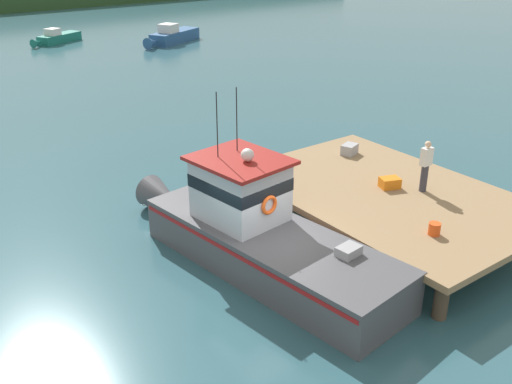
{
  "coord_description": "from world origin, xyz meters",
  "views": [
    {
      "loc": [
        -8.45,
        -10.93,
        8.73
      ],
      "look_at": [
        1.2,
        2.03,
        1.4
      ],
      "focal_mm": 41.37,
      "sensor_mm": 36.0,
      "label": 1
    }
  ],
  "objects_px": {
    "crate_stack_near_edge": "(390,183)",
    "bait_bucket": "(434,229)",
    "crate_single_far": "(349,149)",
    "main_fishing_boat": "(256,232)",
    "deckhand_by_the_boat": "(426,165)",
    "moored_boat_far_left": "(172,36)",
    "moored_boat_mid_harbor": "(56,38)"
  },
  "relations": [
    {
      "from": "bait_bucket",
      "to": "moored_boat_mid_harbor",
      "type": "relative_size",
      "value": 0.07
    },
    {
      "from": "crate_single_far",
      "to": "crate_stack_near_edge",
      "type": "bearing_deg",
      "value": -110.93
    },
    {
      "from": "bait_bucket",
      "to": "moored_boat_mid_harbor",
      "type": "xyz_separation_m",
      "value": [
        3.95,
        40.29,
        -0.95
      ]
    },
    {
      "from": "main_fishing_boat",
      "to": "bait_bucket",
      "type": "relative_size",
      "value": 29.26
    },
    {
      "from": "crate_single_far",
      "to": "moored_boat_far_left",
      "type": "height_order",
      "value": "moored_boat_far_left"
    },
    {
      "from": "main_fishing_boat",
      "to": "deckhand_by_the_boat",
      "type": "distance_m",
      "value": 5.76
    },
    {
      "from": "crate_stack_near_edge",
      "to": "moored_boat_far_left",
      "type": "height_order",
      "value": "moored_boat_far_left"
    },
    {
      "from": "crate_stack_near_edge",
      "to": "crate_single_far",
      "type": "xyz_separation_m",
      "value": [
        1.1,
        2.88,
        0.02
      ]
    },
    {
      "from": "bait_bucket",
      "to": "main_fishing_boat",
      "type": "bearing_deg",
      "value": 137.09
    },
    {
      "from": "crate_stack_near_edge",
      "to": "bait_bucket",
      "type": "height_order",
      "value": "bait_bucket"
    },
    {
      "from": "crate_stack_near_edge",
      "to": "bait_bucket",
      "type": "xyz_separation_m",
      "value": [
        -1.41,
        -2.81,
        0.01
      ]
    },
    {
      "from": "crate_single_far",
      "to": "bait_bucket",
      "type": "xyz_separation_m",
      "value": [
        -2.51,
        -5.69,
        -0.01
      ]
    },
    {
      "from": "main_fishing_boat",
      "to": "crate_stack_near_edge",
      "type": "relative_size",
      "value": 16.58
    },
    {
      "from": "deckhand_by_the_boat",
      "to": "main_fishing_boat",
      "type": "bearing_deg",
      "value": 167.51
    },
    {
      "from": "deckhand_by_the_boat",
      "to": "moored_boat_mid_harbor",
      "type": "distance_m",
      "value": 38.35
    },
    {
      "from": "deckhand_by_the_boat",
      "to": "moored_boat_far_left",
      "type": "bearing_deg",
      "value": 73.92
    },
    {
      "from": "main_fishing_boat",
      "to": "crate_single_far",
      "type": "xyz_separation_m",
      "value": [
        6.01,
        2.44,
        0.38
      ]
    },
    {
      "from": "moored_boat_mid_harbor",
      "to": "moored_boat_far_left",
      "type": "bearing_deg",
      "value": -36.19
    },
    {
      "from": "bait_bucket",
      "to": "moored_boat_far_left",
      "type": "distance_m",
      "value": 36.64
    },
    {
      "from": "main_fishing_boat",
      "to": "deckhand_by_the_boat",
      "type": "xyz_separation_m",
      "value": [
        5.53,
        -1.23,
        1.05
      ]
    },
    {
      "from": "crate_stack_near_edge",
      "to": "crate_single_far",
      "type": "height_order",
      "value": "crate_single_far"
    },
    {
      "from": "main_fishing_boat",
      "to": "deckhand_by_the_boat",
      "type": "bearing_deg",
      "value": -12.49
    },
    {
      "from": "main_fishing_boat",
      "to": "bait_bucket",
      "type": "height_order",
      "value": "main_fishing_boat"
    },
    {
      "from": "crate_stack_near_edge",
      "to": "deckhand_by_the_boat",
      "type": "distance_m",
      "value": 1.22
    },
    {
      "from": "bait_bucket",
      "to": "moored_boat_mid_harbor",
      "type": "bearing_deg",
      "value": 84.4
    },
    {
      "from": "bait_bucket",
      "to": "moored_boat_far_left",
      "type": "bearing_deg",
      "value": 71.73
    },
    {
      "from": "main_fishing_boat",
      "to": "moored_boat_mid_harbor",
      "type": "bearing_deg",
      "value": 78.64
    },
    {
      "from": "main_fishing_boat",
      "to": "bait_bucket",
      "type": "distance_m",
      "value": 4.78
    },
    {
      "from": "crate_single_far",
      "to": "bait_bucket",
      "type": "distance_m",
      "value": 6.22
    },
    {
      "from": "main_fishing_boat",
      "to": "moored_boat_far_left",
      "type": "xyz_separation_m",
      "value": [
        14.98,
        31.53,
        -0.47
      ]
    },
    {
      "from": "deckhand_by_the_boat",
      "to": "moored_boat_far_left",
      "type": "height_order",
      "value": "deckhand_by_the_boat"
    },
    {
      "from": "crate_stack_near_edge",
      "to": "deckhand_by_the_boat",
      "type": "height_order",
      "value": "deckhand_by_the_boat"
    }
  ]
}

